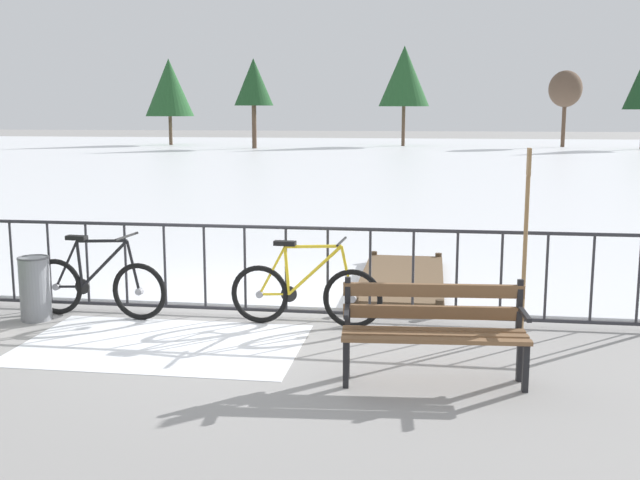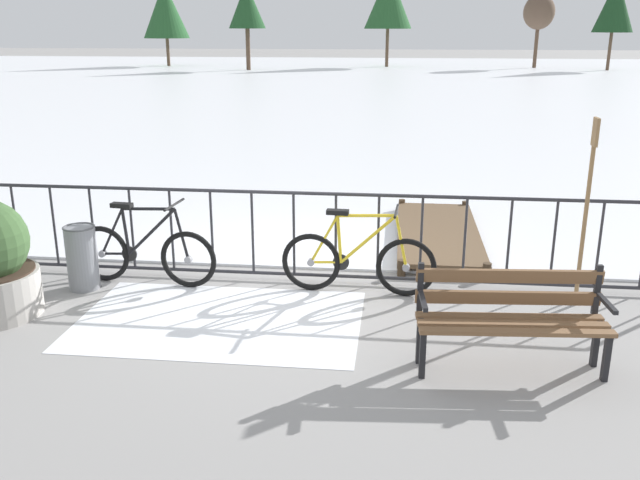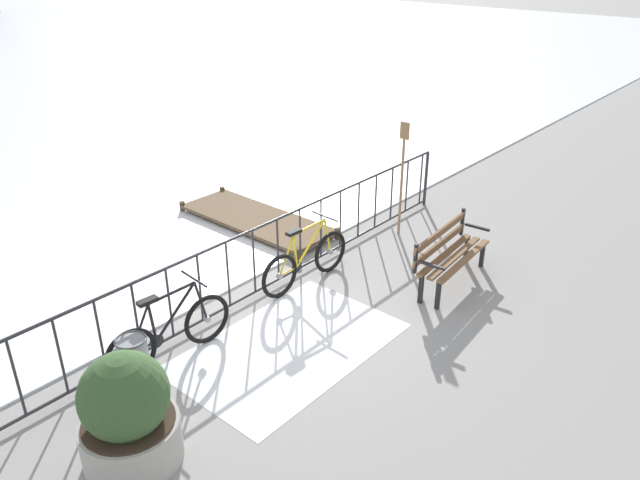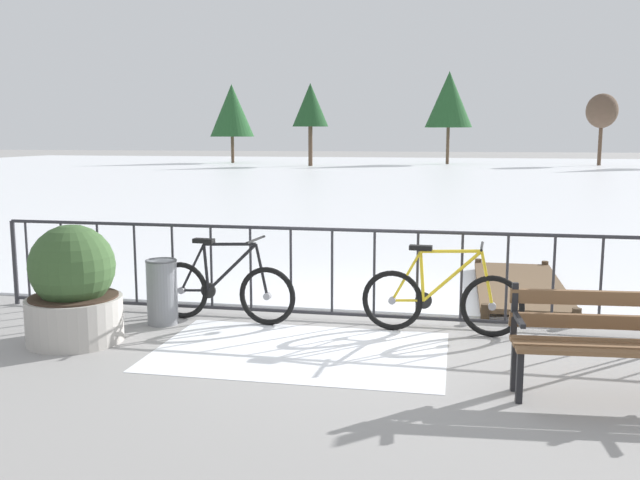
# 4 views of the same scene
# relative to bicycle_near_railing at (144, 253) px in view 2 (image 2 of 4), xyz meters

# --- Properties ---
(ground_plane) EXTENTS (160.00, 160.00, 0.00)m
(ground_plane) POSITION_rel_bicycle_near_railing_xyz_m (1.68, 0.29, -0.37)
(ground_plane) COLOR gray
(frozen_pond) EXTENTS (80.00, 56.00, 0.03)m
(frozen_pond) POSITION_rel_bicycle_near_railing_xyz_m (1.68, 28.69, -0.35)
(frozen_pond) COLOR white
(frozen_pond) RESTS_ON ground
(snow_patch) EXTENTS (2.84, 1.81, 0.01)m
(snow_patch) POSITION_rel_bicycle_near_railing_xyz_m (1.10, -0.91, -0.36)
(snow_patch) COLOR white
(snow_patch) RESTS_ON ground
(railing_fence) EXTENTS (9.06, 0.06, 1.07)m
(railing_fence) POSITION_rel_bicycle_near_railing_xyz_m (1.68, 0.29, 0.19)
(railing_fence) COLOR #2D2D33
(railing_fence) RESTS_ON ground
(bicycle_near_railing) EXTENTS (1.71, 0.52, 0.97)m
(bicycle_near_railing) POSITION_rel_bicycle_near_railing_xyz_m (0.00, 0.00, 0.00)
(bicycle_near_railing) COLOR black
(bicycle_near_railing) RESTS_ON ground
(bicycle_second) EXTENTS (1.71, 0.52, 0.97)m
(bicycle_second) POSITION_rel_bicycle_near_railing_xyz_m (2.43, -0.00, 0.00)
(bicycle_second) COLOR black
(bicycle_second) RESTS_ON ground
(park_bench) EXTENTS (1.63, 0.60, 0.89)m
(park_bench) POSITION_rel_bicycle_near_railing_xyz_m (3.83, -1.56, 0.14)
(park_bench) COLOR brown
(park_bench) RESTS_ON ground
(trash_bin) EXTENTS (0.35, 0.35, 0.73)m
(trash_bin) POSITION_rel_bicycle_near_railing_xyz_m (-0.64, -0.22, 0.00)
(trash_bin) COLOR gray
(trash_bin) RESTS_ON ground
(oar_upright) EXTENTS (0.04, 0.16, 1.98)m
(oar_upright) POSITION_rel_bicycle_near_railing_xyz_m (4.75, -0.08, 0.77)
(oar_upright) COLOR #937047
(oar_upright) RESTS_ON ground
(wooden_dock) EXTENTS (1.10, 3.05, 0.20)m
(wooden_dock) POSITION_rel_bicycle_near_railing_xyz_m (3.41, 2.06, -0.25)
(wooden_dock) COLOR brown
(wooden_dock) RESTS_ON ground
(tree_west_mid) EXTENTS (3.23, 3.23, 5.76)m
(tree_west_mid) POSITION_rel_bicycle_near_railing_xyz_m (-13.85, 42.15, 3.48)
(tree_west_mid) COLOR brown
(tree_west_mid) RESTS_ON ground
(tree_centre) EXTENTS (2.08, 2.08, 4.83)m
(tree_centre) POSITION_rel_bicycle_near_railing_xyz_m (11.95, 42.92, 3.28)
(tree_centre) COLOR brown
(tree_centre) RESTS_ON ground
(tree_east_mid) EXTENTS (2.51, 2.51, 5.80)m
(tree_east_mid) POSITION_rel_bicycle_near_railing_xyz_m (16.19, 40.66, 3.71)
(tree_east_mid) COLOR brown
(tree_east_mid) RESTS_ON ground
(tree_far_east) EXTENTS (2.38, 2.38, 5.47)m
(tree_far_east) POSITION_rel_bicycle_near_railing_xyz_m (-7.15, 38.32, 3.65)
(tree_far_east) COLOR brown
(tree_far_east) RESTS_ON ground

